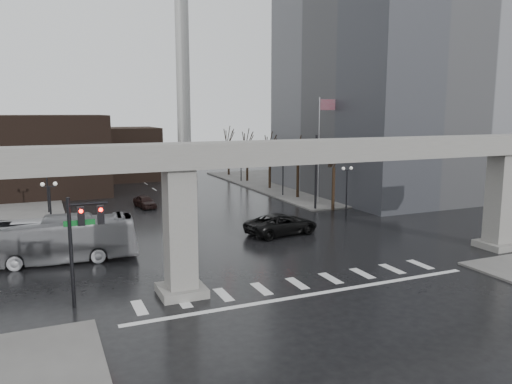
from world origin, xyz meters
TOP-DOWN VIEW (x-y plane):
  - ground at (0.00, 0.00)m, footprint 160.00×160.00m
  - sidewalk_ne at (26.00, 36.00)m, footprint 28.00×36.00m
  - elevated_guideway at (1.26, 0.00)m, footprint 48.00×2.60m
  - office_tower at (28.00, 26.00)m, footprint 22.00×26.00m
  - building_far_left at (-14.00, 42.00)m, footprint 16.00×14.00m
  - building_far_mid at (-2.00, 52.00)m, footprint 10.00×10.00m
  - smokestack at (6.00, 46.00)m, footprint 3.60×3.60m
  - signal_mast_arm at (8.99, 18.80)m, footprint 12.12×0.43m
  - signal_left_pole at (-12.25, 0.50)m, footprint 2.30×0.30m
  - flagpole_assembly at (15.29, 22.00)m, footprint 2.06×0.12m
  - lamp_right_0 at (13.50, 14.00)m, footprint 1.22×0.32m
  - lamp_right_1 at (13.50, 28.00)m, footprint 1.22×0.32m
  - lamp_right_2 at (13.50, 42.00)m, footprint 1.22×0.32m
  - lamp_left_0 at (-13.50, 14.00)m, footprint 1.22×0.32m
  - lamp_left_1 at (-13.50, 28.00)m, footprint 1.22×0.32m
  - lamp_left_2 at (-13.50, 42.00)m, footprint 1.22×0.32m
  - tree_right_0 at (14.53, 18.02)m, footprint 1.09×1.58m
  - tree_right_1 at (14.53, 26.02)m, footprint 1.09×1.61m
  - tree_right_2 at (14.53, 34.02)m, footprint 1.10×1.63m
  - tree_right_3 at (14.53, 42.02)m, footprint 1.11×1.66m
  - tree_right_4 at (14.53, 50.02)m, footprint 1.12×1.69m
  - pickup_truck at (4.65, 10.50)m, footprint 6.87×3.98m
  - city_bus at (-13.65, 9.59)m, footprint 11.76×3.67m
  - far_car at (-3.75, 27.32)m, footprint 2.21×4.14m

SIDE VIEW (x-z plane):
  - ground at x=0.00m, z-range 0.00..0.00m
  - sidewalk_ne at x=26.00m, z-range 0.00..0.15m
  - far_car at x=-3.75m, z-range 0.00..1.34m
  - pickup_truck at x=4.65m, z-range 0.00..1.80m
  - city_bus at x=-13.65m, z-range 0.00..3.22m
  - tree_right_0 at x=14.53m, z-range -0.97..6.54m
  - tree_right_1 at x=14.53m, z-range -0.99..6.69m
  - tree_right_2 at x=14.53m, z-range -1.01..6.84m
  - tree_right_3 at x=14.53m, z-range -1.03..6.99m
  - tree_right_4 at x=14.53m, z-range -1.05..7.14m
  - lamp_right_0 at x=13.50m, z-range 0.92..6.03m
  - lamp_right_1 at x=13.50m, z-range 0.92..6.03m
  - lamp_right_2 at x=13.50m, z-range 0.92..6.03m
  - lamp_left_0 at x=-13.50m, z-range 0.92..6.03m
  - lamp_left_1 at x=-13.50m, z-range 0.92..6.03m
  - lamp_left_2 at x=-13.50m, z-range 0.92..6.03m
  - building_far_mid at x=-2.00m, z-range 0.00..8.00m
  - signal_left_pole at x=-12.25m, z-range 1.07..7.07m
  - building_far_left at x=-14.00m, z-range 0.00..10.00m
  - signal_mast_arm at x=8.99m, z-range 1.83..9.83m
  - elevated_guideway at x=1.26m, z-range 2.53..11.23m
  - flagpole_assembly at x=15.29m, z-range 1.53..13.53m
  - smokestack at x=6.00m, z-range -1.65..28.35m
  - office_tower at x=28.00m, z-range 0.00..42.00m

